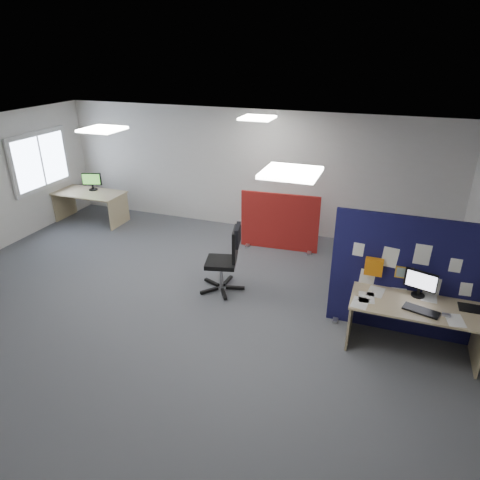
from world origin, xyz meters
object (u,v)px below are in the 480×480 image
(navy_divider, at_px, (410,278))
(office_chair, at_px, (228,255))
(monitor_second, at_px, (92,181))
(red_divider, at_px, (279,222))
(second_desk, at_px, (91,199))
(main_desk, at_px, (414,314))
(monitor_main, at_px, (420,282))

(navy_divider, height_order, office_chair, navy_divider)
(navy_divider, relative_size, monitor_second, 4.98)
(navy_divider, xyz_separation_m, red_divider, (-2.47, 2.16, -0.32))
(second_desk, xyz_separation_m, office_chair, (4.29, -1.93, 0.12))
(main_desk, relative_size, second_desk, 1.04)
(monitor_main, relative_size, second_desk, 0.26)
(red_divider, bearing_deg, monitor_main, -45.42)
(monitor_main, height_order, second_desk, monitor_main)
(monitor_main, distance_m, red_divider, 3.50)
(red_divider, relative_size, office_chair, 1.36)
(navy_divider, relative_size, office_chair, 1.86)
(red_divider, bearing_deg, office_chair, -105.34)
(monitor_main, relative_size, monitor_second, 0.95)
(monitor_second, relative_size, office_chair, 0.37)
(monitor_main, xyz_separation_m, second_desk, (-7.28, 2.31, -0.39))
(main_desk, height_order, office_chair, office_chair)
(monitor_second, bearing_deg, monitor_main, -36.64)
(navy_divider, bearing_deg, office_chair, 175.09)
(monitor_main, distance_m, monitor_second, 7.71)
(main_desk, xyz_separation_m, red_divider, (-2.59, 2.52, 0.04))
(red_divider, relative_size, monitor_second, 3.63)
(navy_divider, height_order, main_desk, navy_divider)
(navy_divider, bearing_deg, monitor_second, 162.03)
(monitor_main, xyz_separation_m, monitor_second, (-7.31, 2.47, 0.01))
(second_desk, xyz_separation_m, monitor_second, (-0.02, 0.15, 0.40))
(main_desk, distance_m, monitor_main, 0.44)
(office_chair, bearing_deg, navy_divider, -18.95)
(office_chair, bearing_deg, monitor_second, 140.22)
(monitor_main, relative_size, red_divider, 0.26)
(monitor_main, bearing_deg, office_chair, -170.14)
(navy_divider, relative_size, monitor_main, 5.22)
(monitor_main, height_order, monitor_second, monitor_second)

